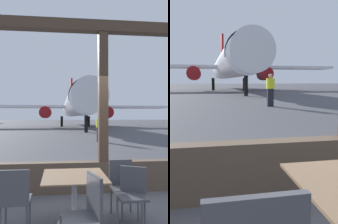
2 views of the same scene
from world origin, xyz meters
TOP-DOWN VIEW (x-y plane):
  - ground_plane at (0.00, 40.00)m, footprint 220.00×220.00m
  - airplane at (1.94, 33.47)m, footprint 31.57×35.60m
  - ground_crew_worker at (1.70, 10.03)m, footprint 0.40×0.51m

SIDE VIEW (x-z plane):
  - ground_plane at x=0.00m, z-range 0.00..0.00m
  - ground_crew_worker at x=1.70m, z-range 0.03..1.77m
  - airplane at x=1.94m, z-range -1.60..9.04m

